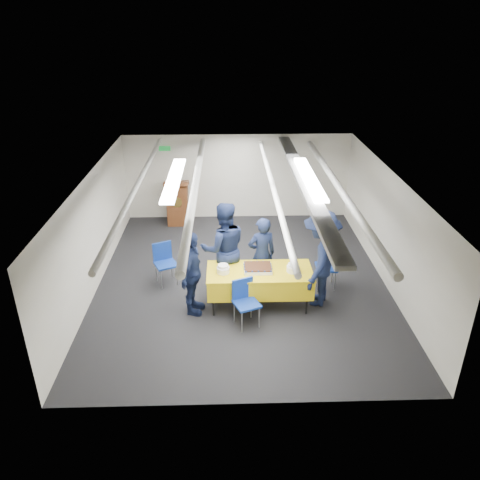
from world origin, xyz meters
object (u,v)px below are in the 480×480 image
sailor_b (224,249)px  chair_left (164,259)px  sailor_d (320,259)px  podium (178,202)px  sailor_a (262,255)px  sheet_cake (258,268)px  sailor_c (192,274)px  serving_table (259,280)px  chair_right (331,264)px  chair_near (245,298)px

sailor_b → chair_left: bearing=-28.1°
chair_left → sailor_d: size_ratio=0.45×
podium → sailor_a: (1.98, -3.40, 0.18)m
chair_left → sheet_cake: bearing=-26.7°
sheet_cake → sailor_c: (-1.23, -0.20, 0.01)m
serving_table → chair_left: chair_left is taller
sheet_cake → sailor_b: sailor_b is taller
serving_table → sailor_a: (0.08, 0.60, 0.23)m
chair_right → chair_left: bearing=174.8°
sailor_a → chair_left: bearing=-25.3°
sheet_cake → chair_near: chair_near is taller
podium → chair_near: 4.82m
podium → chair_right: 4.77m
sailor_b → sailor_a: bearing=173.6°
serving_table → chair_left: (-1.92, 0.97, -0.03)m
serving_table → sailor_c: bearing=-172.3°
sheet_cake → chair_left: 2.12m
sailor_b → sailor_d: (1.82, -0.47, -0.00)m
sailor_a → sailor_d: 1.19m
serving_table → podium: 4.43m
podium → sailor_a: sailor_a is taller
sheet_cake → podium: podium is taller
serving_table → chair_near: size_ratio=2.28×
sailor_a → sailor_c: bearing=15.1°
podium → sailor_b: size_ratio=0.65×
serving_table → sailor_b: size_ratio=1.03×
chair_near → sailor_c: size_ratio=0.53×
sheet_cake → chair_left: (-1.88, 0.95, -0.28)m
sailor_a → serving_table: bearing=67.5°
sailor_c → sailor_b: bearing=-27.0°
serving_table → podium: size_ratio=1.58×
chair_near → chair_left: bearing=136.8°
sheet_cake → chair_near: size_ratio=0.61×
podium → chair_near: bearing=-70.6°
serving_table → sailor_d: (1.15, 0.09, 0.40)m
chair_left → sailor_d: 3.21m
sailor_a → sailor_c: 1.55m
chair_near → sailor_b: 1.24m
sailor_c → sailor_d: sailor_d is taller
serving_table → chair_left: bearing=153.2°
chair_left → sailor_d: bearing=-16.0°
chair_near → chair_right: size_ratio=1.00×
sheet_cake → chair_left: bearing=153.3°
chair_near → sailor_d: size_ratio=0.45×
serving_table → podium: podium is taller
sheet_cake → chair_near: bearing=-114.8°
chair_left → podium: bearing=89.7°
serving_table → chair_right: (1.50, 0.66, -0.03)m
chair_right → sailor_a: size_ratio=0.55×
sailor_c → sailor_d: 2.43m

